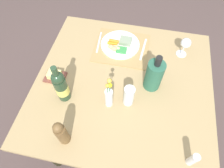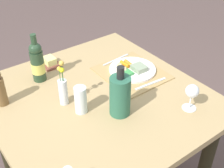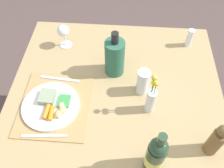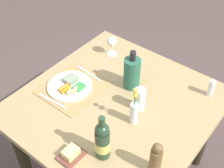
{
  "view_description": "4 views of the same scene",
  "coord_description": "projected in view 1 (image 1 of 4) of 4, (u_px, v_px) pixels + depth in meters",
  "views": [
    {
      "loc": [
        -0.07,
        0.67,
        1.79
      ],
      "look_at": [
        0.07,
        0.04,
        0.77
      ],
      "focal_mm": 31.19,
      "sensor_mm": 36.0,
      "label": 1
    },
    {
      "loc": [
        -1.06,
        0.69,
        1.73
      ],
      "look_at": [
        -0.05,
        -0.06,
        0.84
      ],
      "focal_mm": 48.29,
      "sensor_mm": 36.0,
      "label": 2
    },
    {
      "loc": [
        0.67,
        0.03,
        1.74
      ],
      "look_at": [
        -0.0,
        -0.02,
        0.85
      ],
      "focal_mm": 38.28,
      "sensor_mm": 36.0,
      "label": 3
    },
    {
      "loc": [
        1.0,
        0.77,
        2.07
      ],
      "look_at": [
        -0.02,
        -0.05,
        0.86
      ],
      "focal_mm": 49.26,
      "sensor_mm": 36.0,
      "label": 4
    }
  ],
  "objects": [
    {
      "name": "wine_glass",
      "position": [
        186.0,
        44.0,
        1.28
      ],
      "size": [
        0.07,
        0.07,
        0.14
      ],
      "color": "white",
      "rests_on": "dining_table"
    },
    {
      "name": "flower_vase",
      "position": [
        109.0,
        96.0,
        1.08
      ],
      "size": [
        0.05,
        0.05,
        0.25
      ],
      "color": "silver",
      "rests_on": "dining_table"
    },
    {
      "name": "pepper_mill",
      "position": [
        61.0,
        133.0,
        0.96
      ],
      "size": [
        0.06,
        0.06,
        0.2
      ],
      "color": "brown",
      "rests_on": "dining_table"
    },
    {
      "name": "ground_plane",
      "position": [
        120.0,
        125.0,
        1.87
      ],
      "size": [
        8.0,
        8.0,
        0.0
      ],
      "primitive_type": "plane",
      "color": "brown"
    },
    {
      "name": "knife",
      "position": [
        99.0,
        42.0,
        1.41
      ],
      "size": [
        0.03,
        0.2,
        0.0
      ],
      "primitive_type": "cube",
      "rotation": [
        0.0,
        0.0,
        0.08
      ],
      "color": "silver",
      "rests_on": "placemat"
    },
    {
      "name": "cooler_bottle",
      "position": [
        154.0,
        75.0,
        1.13
      ],
      "size": [
        0.1,
        0.1,
        0.27
      ],
      "color": "#2C634A",
      "rests_on": "dining_table"
    },
    {
      "name": "placemat",
      "position": [
        121.0,
        47.0,
        1.39
      ],
      "size": [
        0.38,
        0.34,
        0.01
      ],
      "primitive_type": "cube",
      "color": "tan",
      "rests_on": "dining_table"
    },
    {
      "name": "wine_bottle",
      "position": [
        61.0,
        86.0,
        1.08
      ],
      "size": [
        0.08,
        0.08,
        0.28
      ],
      "color": "#274129",
      "rests_on": "dining_table"
    },
    {
      "name": "salt_shaker",
      "position": [
        193.0,
        160.0,
        0.93
      ],
      "size": [
        0.04,
        0.04,
        0.11
      ],
      "primitive_type": "cylinder",
      "color": "white",
      "rests_on": "dining_table"
    },
    {
      "name": "dinner_plate",
      "position": [
        120.0,
        44.0,
        1.39
      ],
      "size": [
        0.28,
        0.28,
        0.04
      ],
      "color": "white",
      "rests_on": "placemat"
    },
    {
      "name": "fork",
      "position": [
        143.0,
        49.0,
        1.37
      ],
      "size": [
        0.03,
        0.21,
        0.0
      ],
      "primitive_type": "cube",
      "rotation": [
        0.0,
        0.0,
        -0.08
      ],
      "color": "silver",
      "rests_on": "placemat"
    },
    {
      "name": "water_tumbler",
      "position": [
        129.0,
        97.0,
        1.11
      ],
      "size": [
        0.06,
        0.06,
        0.14
      ],
      "color": "silver",
      "rests_on": "dining_table"
    },
    {
      "name": "butter_dish",
      "position": [
        55.0,
        76.0,
        1.24
      ],
      "size": [
        0.13,
        0.1,
        0.05
      ],
      "color": "brown",
      "rests_on": "dining_table"
    },
    {
      "name": "dining_table",
      "position": [
        123.0,
        91.0,
        1.33
      ],
      "size": [
        1.11,
        1.08,
        0.75
      ],
      "color": "tan",
      "rests_on": "ground_plane"
    }
  ]
}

